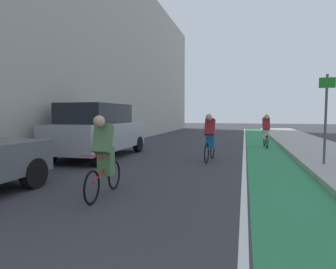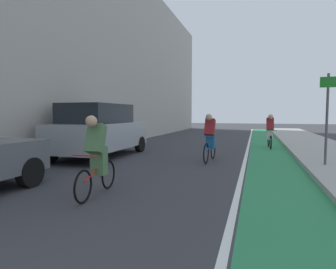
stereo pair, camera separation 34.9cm
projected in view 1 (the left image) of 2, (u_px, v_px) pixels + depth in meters
The scene contains 10 objects.
ground_plane at pixel (191, 151), 12.58m from camera, with size 75.93×75.93×0.00m, color #38383D.
bike_lane_paint at pixel (264, 148), 13.68m from camera, with size 1.60×34.51×0.00m, color #2D8451.
lane_divider_stripe at pixel (244, 147), 13.91m from camera, with size 0.12×34.51×0.00m, color white.
sidewalk_right at pixel (315, 148), 13.09m from camera, with size 2.87×34.51×0.14m, color #A8A59E.
building_facade_left at pixel (94, 50), 15.62m from camera, with size 4.15×34.51×10.20m.
parked_suv_silver at pixel (98, 130), 10.53m from camera, with size 2.01×4.55×1.98m.
cyclist_lead at pixel (104, 155), 5.56m from camera, with size 0.48×1.67×1.59m.
cyclist_mid at pixel (210, 136), 9.77m from camera, with size 0.48×1.72×1.62m.
cyclist_trailing at pixel (266, 130), 13.67m from camera, with size 0.48×1.69×1.60m.
street_sign_post at pixel (326, 111), 8.34m from camera, with size 0.44×0.07×2.63m.
Camera 1 is at (2.28, 0.93, 1.62)m, focal length 30.44 mm.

